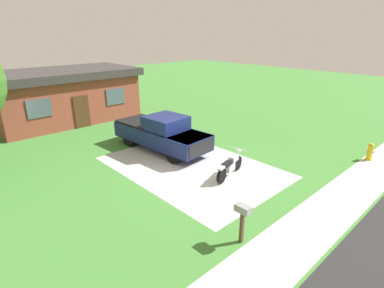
{
  "coord_description": "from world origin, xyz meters",
  "views": [
    {
      "loc": [
        -8.8,
        -9.4,
        5.96
      ],
      "look_at": [
        0.46,
        0.47,
        0.9
      ],
      "focal_mm": 28.3,
      "sensor_mm": 36.0,
      "label": 1
    }
  ],
  "objects_px": {
    "fire_hydrant": "(370,152)",
    "mailbox": "(243,214)",
    "motorcycle": "(230,166)",
    "neighbor_house": "(65,95)",
    "pickup_truck": "(160,132)"
  },
  "relations": [
    {
      "from": "fire_hydrant",
      "to": "mailbox",
      "type": "xyz_separation_m",
      "value": [
        -9.53,
        0.43,
        0.55
      ]
    },
    {
      "from": "pickup_truck",
      "to": "fire_hydrant",
      "type": "height_order",
      "value": "pickup_truck"
    },
    {
      "from": "neighbor_house",
      "to": "pickup_truck",
      "type": "bearing_deg",
      "value": -81.92
    },
    {
      "from": "mailbox",
      "to": "neighbor_house",
      "type": "xyz_separation_m",
      "value": [
        1.64,
        16.9,
        0.81
      ]
    },
    {
      "from": "motorcycle",
      "to": "mailbox",
      "type": "bearing_deg",
      "value": -135.58
    },
    {
      "from": "mailbox",
      "to": "neighbor_house",
      "type": "relative_size",
      "value": 0.13
    },
    {
      "from": "mailbox",
      "to": "fire_hydrant",
      "type": "bearing_deg",
      "value": -2.6
    },
    {
      "from": "motorcycle",
      "to": "pickup_truck",
      "type": "distance_m",
      "value": 4.66
    },
    {
      "from": "pickup_truck",
      "to": "neighbor_house",
      "type": "relative_size",
      "value": 0.6
    },
    {
      "from": "motorcycle",
      "to": "pickup_truck",
      "type": "xyz_separation_m",
      "value": [
        -0.23,
        4.63,
        0.48
      ]
    },
    {
      "from": "pickup_truck",
      "to": "fire_hydrant",
      "type": "relative_size",
      "value": 6.62
    },
    {
      "from": "motorcycle",
      "to": "fire_hydrant",
      "type": "xyz_separation_m",
      "value": [
        6.36,
        -3.54,
        -0.05
      ]
    },
    {
      "from": "motorcycle",
      "to": "neighbor_house",
      "type": "xyz_separation_m",
      "value": [
        -1.53,
        13.79,
        1.32
      ]
    },
    {
      "from": "pickup_truck",
      "to": "mailbox",
      "type": "distance_m",
      "value": 8.28
    },
    {
      "from": "motorcycle",
      "to": "neighbor_house",
      "type": "bearing_deg",
      "value": 96.32
    }
  ]
}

